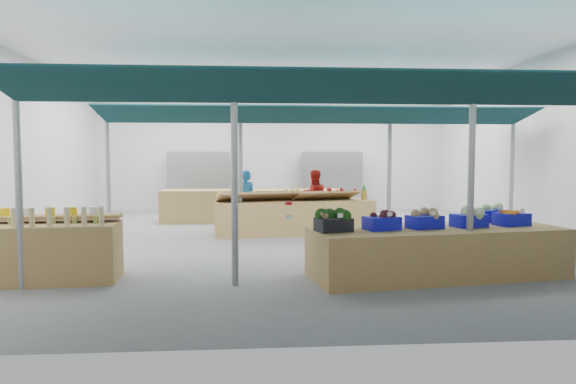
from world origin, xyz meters
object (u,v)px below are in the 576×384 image
Objects in this scene: vendor_right at (314,199)px; bottle_shelf at (52,250)px; vendor_left at (245,199)px; veg_counter at (437,252)px; fruit_counter at (295,217)px.

bottle_shelf is at bearing 42.49° from vendor_right.
vendor_left reaches higher than bottle_shelf.
bottle_shelf is at bearing 170.27° from veg_counter.
vendor_left reaches higher than fruit_counter.
veg_counter is 2.59× the size of vendor_right.
vendor_left and vendor_right have the same top height.
veg_counter is at bearing -5.33° from bottle_shelf.
vendor_left is at bearing 130.28° from fruit_counter.
bottle_shelf is 0.51× the size of veg_counter.
bottle_shelf reaches higher than fruit_counter.
veg_counter is at bearing 111.22° from vendor_left.
fruit_counter is at bearing 103.66° from veg_counter.
bottle_shelf is at bearing 55.35° from vendor_left.
vendor_right is at bearing 93.92° from veg_counter.
bottle_shelf reaches higher than veg_counter.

